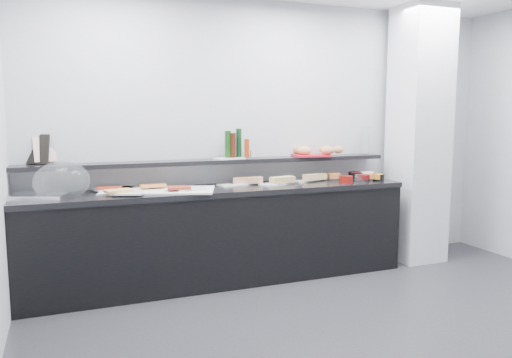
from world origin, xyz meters
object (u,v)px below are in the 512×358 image
object	(u,v)px
sandwich_plate_mid	(277,184)
condiment_tray	(229,158)
bread_tray	(311,155)
carafe	(366,140)
framed_print	(36,149)
cloche_base	(39,196)

from	to	relation	value
sandwich_plate_mid	condiment_tray	size ratio (longest dim) A/B	1.29
condiment_tray	sandwich_plate_mid	bearing A→B (deg)	-33.53
bread_tray	carafe	xyz separation A→B (m)	(0.68, 0.05, 0.14)
framed_print	cloche_base	bearing A→B (deg)	-62.90
cloche_base	condiment_tray	distance (m)	1.73
carafe	cloche_base	bearing A→B (deg)	-176.05
cloche_base	sandwich_plate_mid	world-z (taller)	cloche_base
cloche_base	framed_print	bearing A→B (deg)	112.85
cloche_base	framed_print	xyz separation A→B (m)	(-0.01, 0.33, 0.36)
cloche_base	framed_print	size ratio (longest dim) A/B	1.76
condiment_tray	carafe	bearing A→B (deg)	-11.81
condiment_tray	bread_tray	world-z (taller)	bread_tray
sandwich_plate_mid	framed_print	bearing A→B (deg)	148.94
carafe	condiment_tray	bearing A→B (deg)	-179.41
sandwich_plate_mid	bread_tray	size ratio (longest dim) A/B	0.99
sandwich_plate_mid	carafe	size ratio (longest dim) A/B	1.19
sandwich_plate_mid	bread_tray	distance (m)	0.53
sandwich_plate_mid	carafe	distance (m)	1.21
cloche_base	carafe	bearing A→B (deg)	24.43
sandwich_plate_mid	cloche_base	bearing A→B (deg)	157.75
framed_print	bread_tray	xyz separation A→B (m)	(2.60, -0.15, -0.12)
sandwich_plate_mid	carafe	bearing A→B (deg)	-14.12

